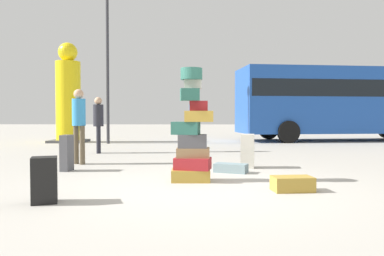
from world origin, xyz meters
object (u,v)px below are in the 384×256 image
(suitcase_tan_white_trunk, at_px, (292,184))
(person_tourist_with_camera, at_px, (194,119))
(suitcase_tower, at_px, (192,138))
(yellow_dummy_statue, at_px, (68,98))
(suitcase_slate_right_side, at_px, (231,168))
(lamp_post, at_px, (107,40))
(suitcase_charcoal_behind_tower, at_px, (67,153))
(suitcase_black_upright_blue, at_px, (44,180))
(person_passerby_in_red, at_px, (98,120))
(suitcase_cream_foreground_far, at_px, (247,151))
(parked_bus, at_px, (343,99))
(person_bearded_onlooker, at_px, (79,119))

(suitcase_tan_white_trunk, xyz_separation_m, person_tourist_with_camera, (-1.58, 5.89, 0.88))
(suitcase_tower, bearing_deg, yellow_dummy_statue, 120.73)
(suitcase_tower, distance_m, suitcase_slate_right_side, 1.39)
(lamp_post, bearing_deg, suitcase_charcoal_behind_tower, -82.12)
(suitcase_slate_right_side, relative_size, person_tourist_with_camera, 0.38)
(suitcase_tower, xyz_separation_m, suitcase_slate_right_side, (0.73, 0.98, -0.65))
(suitcase_black_upright_blue, height_order, suitcase_tan_white_trunk, suitcase_black_upright_blue)
(person_tourist_with_camera, bearing_deg, suitcase_tower, -21.82)
(lamp_post, bearing_deg, person_passerby_in_red, -79.95)
(suitcase_cream_foreground_far, distance_m, suitcase_black_upright_blue, 4.42)
(suitcase_cream_foreground_far, bearing_deg, parked_bus, 67.74)
(suitcase_tan_white_trunk, height_order, yellow_dummy_statue, yellow_dummy_statue)
(parked_bus, bearing_deg, suitcase_cream_foreground_far, -129.30)
(suitcase_slate_right_side, xyz_separation_m, yellow_dummy_statue, (-6.11, 8.08, 1.74))
(suitcase_tower, relative_size, person_tourist_with_camera, 1.14)
(person_passerby_in_red, bearing_deg, yellow_dummy_statue, -168.25)
(suitcase_cream_foreground_far, distance_m, person_bearded_onlooker, 3.87)
(suitcase_black_upright_blue, xyz_separation_m, parked_bus, (8.27, 12.11, 1.54))
(suitcase_slate_right_side, height_order, suitcase_cream_foreground_far, suitcase_cream_foreground_far)
(suitcase_cream_foreground_far, bearing_deg, suitcase_charcoal_behind_tower, -162.75)
(suitcase_cream_foreground_far, height_order, suitcase_black_upright_blue, suitcase_cream_foreground_far)
(suitcase_tan_white_trunk, bearing_deg, suitcase_cream_foreground_far, 91.07)
(suitcase_black_upright_blue, relative_size, yellow_dummy_statue, 0.14)
(suitcase_black_upright_blue, bearing_deg, lamp_post, 79.69)
(suitcase_tan_white_trunk, bearing_deg, parked_bus, 58.99)
(suitcase_slate_right_side, bearing_deg, suitcase_tower, -106.03)
(person_passerby_in_red, bearing_deg, person_tourist_with_camera, 81.91)
(suitcase_charcoal_behind_tower, xyz_separation_m, person_passerby_in_red, (-0.34, 3.53, 0.62))
(person_tourist_with_camera, bearing_deg, suitcase_black_upright_blue, -37.45)
(suitcase_black_upright_blue, distance_m, person_passerby_in_red, 6.37)
(suitcase_cream_foreground_far, relative_size, lamp_post, 0.11)
(suitcase_slate_right_side, relative_size, suitcase_black_upright_blue, 1.08)
(suitcase_tan_white_trunk, bearing_deg, person_passerby_in_red, 121.59)
(suitcase_tower, height_order, suitcase_cream_foreground_far, suitcase_tower)
(suitcase_tower, xyz_separation_m, person_bearded_onlooker, (-2.64, 2.14, 0.29))
(person_passerby_in_red, bearing_deg, parked_bus, 104.63)
(suitcase_tower, distance_m, suitcase_charcoal_behind_tower, 2.80)
(suitcase_tan_white_trunk, xyz_separation_m, suitcase_charcoal_behind_tower, (-4.05, 1.89, 0.25))
(person_passerby_in_red, bearing_deg, suitcase_tan_white_trunk, 21.46)
(suitcase_tower, height_order, yellow_dummy_statue, yellow_dummy_statue)
(suitcase_tower, xyz_separation_m, suitcase_cream_foreground_far, (1.13, 1.65, -0.38))
(suitcase_black_upright_blue, relative_size, person_bearded_onlooker, 0.34)
(suitcase_black_upright_blue, xyz_separation_m, person_tourist_with_camera, (1.76, 6.71, 0.70))
(person_passerby_in_red, bearing_deg, suitcase_charcoal_behind_tower, -12.00)
(person_bearded_onlooker, xyz_separation_m, lamp_post, (-0.91, 6.20, 3.03))
(suitcase_cream_foreground_far, bearing_deg, suitcase_slate_right_side, -112.61)
(suitcase_cream_foreground_far, height_order, suitcase_tan_white_trunk, suitcase_cream_foreground_far)
(person_tourist_with_camera, bearing_deg, suitcase_tan_white_trunk, -7.72)
(person_tourist_with_camera, height_order, yellow_dummy_statue, yellow_dummy_statue)
(suitcase_charcoal_behind_tower, height_order, person_tourist_with_camera, person_tourist_with_camera)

